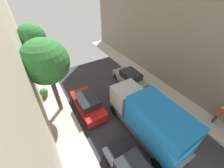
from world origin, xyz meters
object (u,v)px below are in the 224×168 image
(parked_car_left_3, at_px, (88,104))
(street_tree_2, at_px, (32,38))
(pedestrian, at_px, (218,114))
(potted_plant_1, at_px, (44,92))
(delivery_truck, at_px, (149,119))
(street_tree_0, at_px, (46,62))
(parked_car_right_2, at_px, (130,78))

(parked_car_left_3, xyz_separation_m, street_tree_2, (-2.22, 8.70, 3.55))
(pedestrian, distance_m, potted_plant_1, 15.03)
(parked_car_left_3, distance_m, potted_plant_1, 4.68)
(delivery_truck, xyz_separation_m, street_tree_0, (-4.79, 5.71, 3.03))
(parked_car_left_3, distance_m, pedestrian, 10.41)
(parked_car_right_2, distance_m, potted_plant_1, 8.74)
(parked_car_left_3, height_order, street_tree_2, street_tree_2)
(parked_car_left_3, relative_size, parked_car_right_2, 1.00)
(street_tree_2, bearing_deg, delivery_truck, -69.45)
(parked_car_right_2, bearing_deg, delivery_truck, -115.88)
(parked_car_right_2, height_order, potted_plant_1, parked_car_right_2)
(delivery_truck, bearing_deg, potted_plant_1, 125.21)
(parked_car_right_2, relative_size, street_tree_0, 0.66)
(pedestrian, xyz_separation_m, potted_plant_1, (-11.07, 10.16, -0.40))
(parked_car_left_3, xyz_separation_m, potted_plant_1, (-2.98, 3.61, -0.05))
(parked_car_right_2, xyz_separation_m, street_tree_0, (-7.49, 0.14, 4.10))
(parked_car_left_3, xyz_separation_m, delivery_truck, (2.70, -4.43, 1.07))
(delivery_truck, bearing_deg, street_tree_2, 110.55)
(parked_car_right_2, xyz_separation_m, delivery_truck, (-2.70, -5.57, 1.07))
(delivery_truck, distance_m, street_tree_2, 14.24)
(street_tree_0, bearing_deg, parked_car_right_2, -1.10)
(parked_car_left_3, relative_size, pedestrian, 2.44)
(parked_car_left_3, bearing_deg, delivery_truck, -58.65)
(parked_car_left_3, relative_size, street_tree_0, 0.66)
(street_tree_0, bearing_deg, potted_plant_1, 110.89)
(pedestrian, distance_m, street_tree_0, 13.37)
(street_tree_2, bearing_deg, street_tree_0, -88.93)
(parked_car_right_2, height_order, street_tree_0, street_tree_0)
(delivery_truck, bearing_deg, parked_car_left_3, 121.35)
(pedestrian, height_order, street_tree_2, street_tree_2)
(street_tree_2, height_order, potted_plant_1, street_tree_2)
(pedestrian, bearing_deg, street_tree_0, 142.45)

